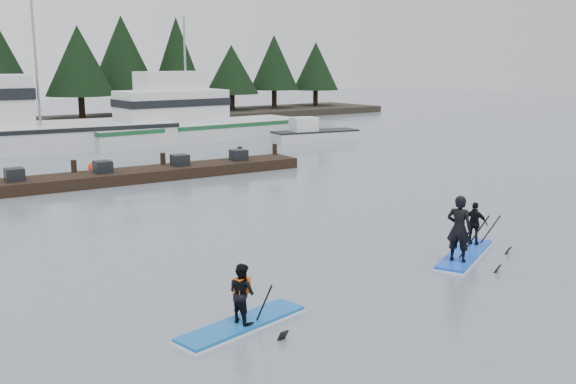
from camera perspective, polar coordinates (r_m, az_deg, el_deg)
ground at (r=16.02m, az=12.81°, el=-7.36°), size 160.00×160.00×0.00m
far_shore at (r=53.37m, az=-23.44°, el=5.44°), size 70.00×8.00×0.60m
treeline at (r=53.40m, az=-23.42°, el=5.12°), size 60.00×4.00×8.00m
fishing_boat_medium at (r=42.58m, az=-8.58°, el=5.39°), size 15.02×4.62×8.82m
skiff at (r=42.11m, az=2.43°, el=5.03°), size 5.89×2.65×0.66m
floating_dock at (r=28.90m, az=-12.28°, el=1.59°), size 14.52×2.79×0.48m
buoy_b at (r=32.14m, az=-16.92°, el=1.90°), size 0.48×0.48×0.48m
buoy_c at (r=44.89m, az=-3.52°, el=5.00°), size 0.48×0.48×0.48m
paddleboard_solo at (r=12.71m, az=-4.10°, el=-9.99°), size 2.94×1.21×1.79m
paddleboard_duo at (r=17.51m, az=15.46°, el=-3.66°), size 3.17×1.98×2.31m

